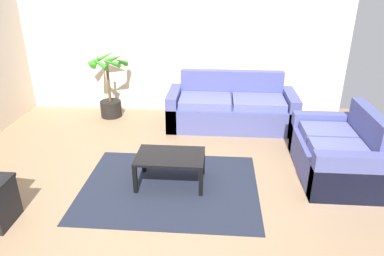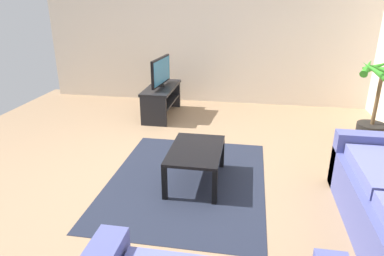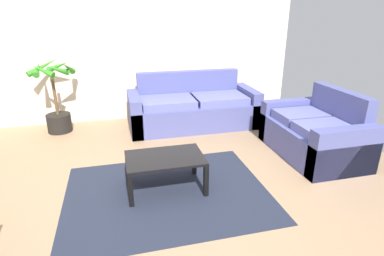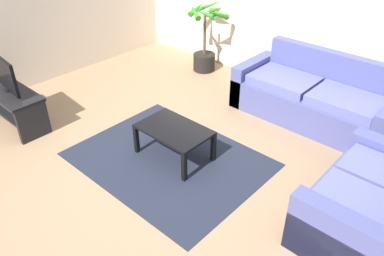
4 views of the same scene
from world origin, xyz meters
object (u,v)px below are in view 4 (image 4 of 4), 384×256
tv (4,73)px  coffee_table (174,132)px  couch_loveseat (371,205)px  tv_stand (12,103)px  couch_main (314,100)px  potted_palm (205,44)px

tv → coffee_table: bearing=23.5°
couch_loveseat → tv_stand: bearing=-162.8°
couch_main → coffee_table: size_ratio=2.56×
couch_main → potted_palm: (-2.22, 0.28, 0.18)m
couch_main → tv: (-2.94, -2.85, 0.46)m
couch_loveseat → potted_palm: bearing=153.2°
tv → potted_palm: 3.22m
coffee_table → potted_palm: size_ratio=0.71×
coffee_table → potted_palm: potted_palm is taller
couch_main → potted_palm: size_ratio=1.81×
tv_stand → coffee_table: 2.33m
tv_stand → tv: tv is taller
couch_main → coffee_table: bearing=-112.8°
tv → coffee_table: size_ratio=0.93×
couch_main → potted_palm: bearing=172.9°
coffee_table → tv: bearing=-156.5°
couch_main → tv: 4.12m
couch_loveseat → coffee_table: 2.19m
couch_main → potted_palm: potted_palm is taller
tv → potted_palm: (0.72, 3.13, -0.27)m
couch_loveseat → potted_palm: size_ratio=1.20×
tv_stand → couch_loveseat: bearing=17.2°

